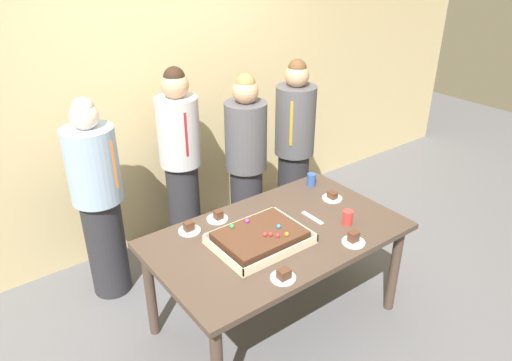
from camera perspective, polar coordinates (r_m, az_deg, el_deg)
ground_plane at (r=3.66m, az=2.34°, el=-16.25°), size 12.00×12.00×0.00m
interior_back_panel at (r=4.15m, az=-11.69°, el=12.44°), size 8.00×0.12×3.00m
party_table at (r=3.23m, az=2.57°, el=-7.53°), size 1.69×1.00×0.76m
sheet_cake at (r=3.06m, az=0.48°, el=-6.87°), size 0.60×0.45×0.11m
plated_slice_near_left at (r=3.32m, az=-4.61°, el=-4.39°), size 0.15×0.15×0.07m
plated_slice_near_right at (r=3.22m, az=-8.03°, el=-5.74°), size 0.15×0.15×0.07m
plated_slice_far_left at (r=3.14m, az=11.63°, el=-6.94°), size 0.15×0.15×0.08m
plated_slice_far_right at (r=3.61m, az=9.14°, el=-1.94°), size 0.15×0.15×0.06m
plated_slice_center_front at (r=2.78m, az=3.31°, el=-11.35°), size 0.15×0.15×0.07m
drink_cup_nearest at (r=3.77m, az=6.67°, el=0.11°), size 0.07×0.07×0.10m
drink_cup_middle at (r=3.31m, az=10.94°, el=-4.38°), size 0.07×0.07×0.10m
cake_server_utensil at (r=3.36m, az=6.80°, el=-4.47°), size 0.03×0.20×0.01m
person_serving_front at (r=3.94m, az=-1.19°, el=1.78°), size 0.34×0.34×1.60m
person_green_shirt_behind at (r=3.95m, az=-9.00°, el=2.12°), size 0.34×0.34×1.66m
person_striped_tie_right at (r=3.64m, az=-18.36°, el=-2.24°), size 0.36×0.36×1.58m
person_far_right_suit at (r=4.24m, az=4.60°, el=3.85°), size 0.35×0.35×1.63m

